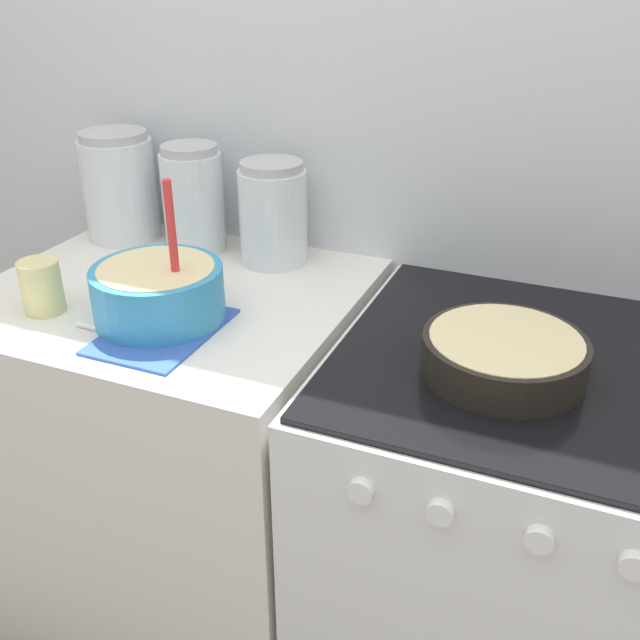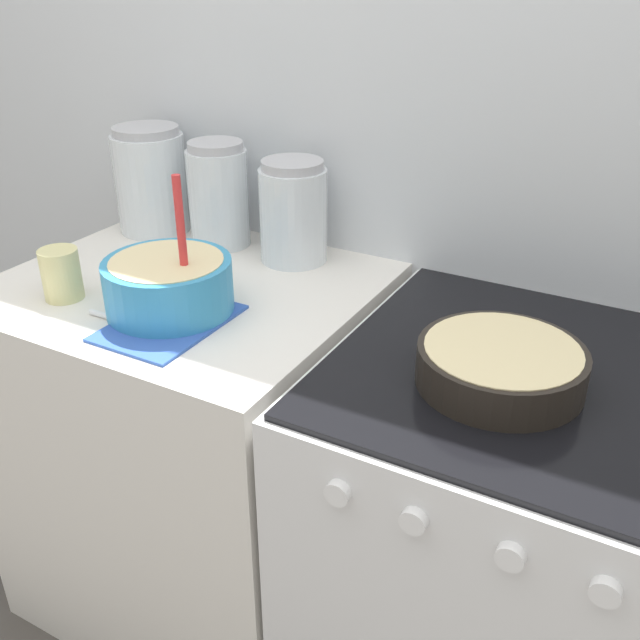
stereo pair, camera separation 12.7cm
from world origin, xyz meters
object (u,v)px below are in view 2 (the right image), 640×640
object	(u,v)px
tin_can	(61,274)
mixing_bowl	(169,283)
stove	(502,562)
baking_pan	(501,365)
storage_jar_left	(152,187)
storage_jar_middle	(219,202)
storage_jar_right	(293,219)

from	to	relation	value
tin_can	mixing_bowl	bearing A→B (deg)	13.46
stove	baking_pan	bearing A→B (deg)	-121.59
mixing_bowl	storage_jar_left	distance (m)	0.49
stove	baking_pan	distance (m)	0.49
storage_jar_middle	storage_jar_right	bearing A→B (deg)	0.00
stove	storage_jar_right	bearing A→B (deg)	159.17
storage_jar_middle	tin_can	bearing A→B (deg)	-103.84
baking_pan	storage_jar_right	size ratio (longest dim) A/B	1.19
baking_pan	storage_jar_right	xyz separation A→B (m)	(-0.57, 0.30, 0.06)
storage_jar_middle	storage_jar_right	xyz separation A→B (m)	(0.21, 0.00, -0.01)
storage_jar_left	tin_can	bearing A→B (deg)	-75.40
stove	storage_jar_right	xyz separation A→B (m)	(-0.61, 0.23, 0.54)
mixing_bowl	baking_pan	distance (m)	0.65
mixing_bowl	storage_jar_left	size ratio (longest dim) A/B	1.08
mixing_bowl	tin_can	xyz separation A→B (m)	(-0.23, -0.06, -0.01)
stove	baking_pan	size ratio (longest dim) A/B	3.22
stove	storage_jar_left	world-z (taller)	storage_jar_left
tin_can	storage_jar_left	bearing A→B (deg)	104.60
mixing_bowl	storage_jar_middle	distance (m)	0.38
storage_jar_left	stove	bearing A→B (deg)	-12.79
storage_jar_middle	storage_jar_right	world-z (taller)	storage_jar_middle
mixing_bowl	storage_jar_right	size ratio (longest dim) A/B	1.22
baking_pan	storage_jar_right	bearing A→B (deg)	152.42
stove	mixing_bowl	world-z (taller)	mixing_bowl
baking_pan	tin_can	distance (m)	0.88
storage_jar_left	storage_jar_middle	world-z (taller)	storage_jar_left
storage_jar_left	storage_jar_middle	size ratio (longest dim) A/B	1.05
tin_can	baking_pan	bearing A→B (deg)	7.08
tin_can	stove	bearing A→B (deg)	10.77
storage_jar_middle	tin_can	distance (m)	0.42
stove	storage_jar_right	size ratio (longest dim) A/B	3.82
stove	storage_jar_left	bearing A→B (deg)	167.21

